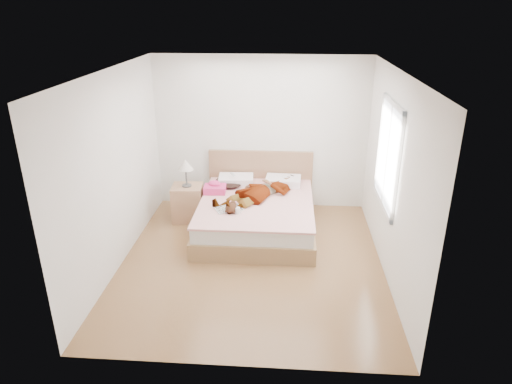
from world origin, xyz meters
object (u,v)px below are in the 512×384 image
magazine (229,209)px  nightstand (188,200)px  woman (261,189)px  coffee_mug (238,210)px  phone (233,174)px  towel (215,188)px  bed (257,212)px  plush_toy (231,207)px

magazine → nightstand: nightstand is taller
woman → coffee_mug: woman is taller
woman → phone: (-0.50, 0.40, 0.08)m
towel → magazine: towel is taller
bed → towel: 0.79m
nightstand → plush_toy: bearing=-42.3°
magazine → towel: bearing=115.6°
woman → plush_toy: bearing=-79.8°
bed → coffee_mug: (-0.24, -0.56, 0.28)m
towel → nightstand: size_ratio=0.34×
woman → bed: bearing=-71.5°
plush_toy → nightstand: 1.13m
woman → nightstand: 1.25m
woman → towel: bearing=-144.8°
nightstand → bed: bearing=-11.0°
bed → woman: bearing=67.2°
phone → woman: bearing=-87.3°
towel → phone: bearing=51.2°
towel → nightstand: bearing=179.5°
woman → towel: 0.76m
magazine → plush_toy: size_ratio=1.73×
woman → coffee_mug: 0.76m
phone → bed: size_ratio=0.05×
phone → magazine: size_ratio=0.22×
bed → nightstand: size_ratio=1.98×
plush_toy → phone: bearing=95.6°
bed → coffee_mug: size_ratio=17.15×
magazine → plush_toy: 0.13m
woman → phone: size_ratio=16.31×
magazine → plush_toy: (0.05, -0.09, 0.07)m
woman → coffee_mug: bearing=-72.0°
woman → towel: size_ratio=4.68×
phone → towel: bearing=-177.4°
bed → plush_toy: bearing=-123.2°
magazine → woman: bearing=51.6°
coffee_mug → plush_toy: bearing=158.9°
towel → bed: bearing=-17.6°
magazine → nightstand: bearing=139.8°
bed → nightstand: bearing=169.0°
bed → magazine: bearing=-132.5°
woman → nightstand: (-1.21, 0.09, -0.28)m
woman → towel: woman is taller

